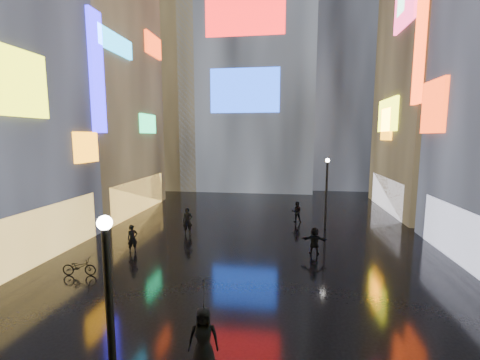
# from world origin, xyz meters

# --- Properties ---
(ground) EXTENTS (140.00, 140.00, 0.00)m
(ground) POSITION_xyz_m (0.00, 20.00, 0.00)
(ground) COLOR black
(ground) RESTS_ON ground
(building_left_far) EXTENTS (10.28, 12.00, 22.00)m
(building_left_far) POSITION_xyz_m (-15.98, 26.00, 10.98)
(building_left_far) COLOR black
(building_left_far) RESTS_ON ground
(building_right_far) EXTENTS (10.28, 12.00, 28.00)m
(building_right_far) POSITION_xyz_m (15.98, 30.00, 13.98)
(building_right_far) COLOR black
(building_right_far) RESTS_ON ground
(tower_main) EXTENTS (16.00, 14.20, 42.00)m
(tower_main) POSITION_xyz_m (-3.00, 43.97, 21.01)
(tower_main) COLOR black
(tower_main) RESTS_ON ground
(tower_flank_right) EXTENTS (12.00, 12.00, 34.00)m
(tower_flank_right) POSITION_xyz_m (9.00, 46.00, 17.00)
(tower_flank_right) COLOR black
(tower_flank_right) RESTS_ON ground
(tower_flank_left) EXTENTS (10.00, 10.00, 26.00)m
(tower_flank_left) POSITION_xyz_m (-14.00, 42.00, 13.00)
(tower_flank_left) COLOR black
(tower_flank_left) RESTS_ON ground
(lamp_near) EXTENTS (0.30, 0.30, 5.20)m
(lamp_near) POSITION_xyz_m (-1.70, 5.03, 2.94)
(lamp_near) COLOR black
(lamp_near) RESTS_ON ground
(lamp_far) EXTENTS (0.30, 0.30, 5.20)m
(lamp_far) POSITION_xyz_m (4.79, 22.94, 2.94)
(lamp_far) COLOR black
(lamp_far) RESTS_ON ground
(pedestrian_4) EXTENTS (0.98, 0.72, 1.83)m
(pedestrian_4) POSITION_xyz_m (-0.48, 7.74, 0.91)
(pedestrian_4) COLOR black
(pedestrian_4) RESTS_ON ground
(pedestrian_5) EXTENTS (1.50, 0.56, 1.59)m
(pedestrian_5) POSITION_xyz_m (3.53, 17.50, 0.80)
(pedestrian_5) COLOR black
(pedestrian_5) RESTS_ON ground
(pedestrian_6) EXTENTS (0.75, 0.56, 1.85)m
(pedestrian_6) POSITION_xyz_m (-4.84, 20.20, 0.92)
(pedestrian_6) COLOR black
(pedestrian_6) RESTS_ON ground
(pedestrian_7) EXTENTS (0.82, 0.66, 1.63)m
(pedestrian_7) POSITION_xyz_m (2.75, 24.59, 0.82)
(pedestrian_7) COLOR black
(pedestrian_7) RESTS_ON ground
(umbrella_2) EXTENTS (1.41, 1.41, 0.91)m
(umbrella_2) POSITION_xyz_m (-0.48, 7.74, 2.28)
(umbrella_2) COLOR black
(umbrella_2) RESTS_ON pedestrian_4
(bicycle) EXTENTS (1.70, 0.78, 0.86)m
(bicycle) POSITION_xyz_m (-8.07, 13.00, 0.43)
(bicycle) COLOR black
(bicycle) RESTS_ON ground
(pedestrian_8) EXTENTS (0.70, 0.68, 1.63)m
(pedestrian_8) POSITION_xyz_m (-6.98, 16.38, 0.81)
(pedestrian_8) COLOR black
(pedestrian_8) RESTS_ON ground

